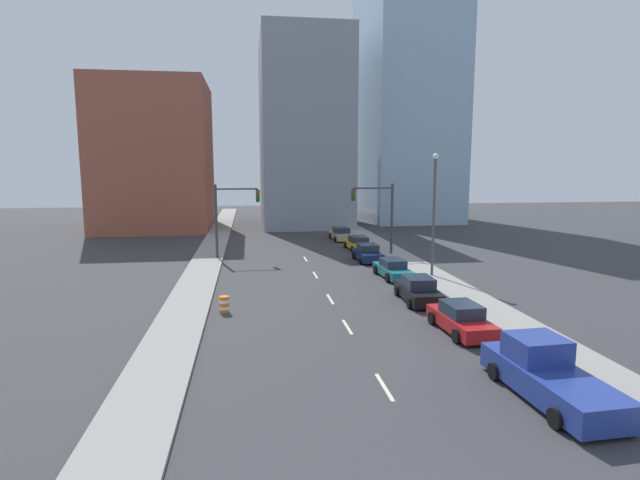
# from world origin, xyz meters

# --- Properties ---
(sidewalk_left) EXTENTS (2.72, 90.27, 0.17)m
(sidewalk_left) POSITION_xyz_m (-8.71, 45.13, 0.09)
(sidewalk_left) COLOR gray
(sidewalk_left) RESTS_ON ground
(sidewalk_right) EXTENTS (2.72, 90.27, 0.17)m
(sidewalk_right) POSITION_xyz_m (8.71, 45.13, 0.09)
(sidewalk_right) COLOR gray
(sidewalk_right) RESTS_ON ground
(lane_stripe_at_9m) EXTENTS (0.16, 2.40, 0.01)m
(lane_stripe_at_9m) POSITION_xyz_m (0.00, 9.46, 0.00)
(lane_stripe_at_9m) COLOR beige
(lane_stripe_at_9m) RESTS_ON ground
(lane_stripe_at_17m) EXTENTS (0.16, 2.40, 0.01)m
(lane_stripe_at_17m) POSITION_xyz_m (0.00, 16.67, 0.00)
(lane_stripe_at_17m) COLOR beige
(lane_stripe_at_17m) RESTS_ON ground
(lane_stripe_at_22m) EXTENTS (0.16, 2.40, 0.01)m
(lane_stripe_at_22m) POSITION_xyz_m (0.00, 22.21, 0.00)
(lane_stripe_at_22m) COLOR beige
(lane_stripe_at_22m) RESTS_ON ground
(lane_stripe_at_29m) EXTENTS (0.16, 2.40, 0.01)m
(lane_stripe_at_29m) POSITION_xyz_m (0.00, 29.36, 0.00)
(lane_stripe_at_29m) COLOR beige
(lane_stripe_at_29m) RESTS_ON ground
(lane_stripe_at_36m) EXTENTS (0.16, 2.40, 0.01)m
(lane_stripe_at_36m) POSITION_xyz_m (0.00, 36.17, 0.00)
(lane_stripe_at_36m) COLOR beige
(lane_stripe_at_36m) RESTS_ON ground
(building_brick_left) EXTENTS (14.00, 16.00, 19.10)m
(building_brick_left) POSITION_xyz_m (-17.12, 61.27, 9.55)
(building_brick_left) COLOR #9E513D
(building_brick_left) RESTS_ON ground
(building_office_center) EXTENTS (12.00, 20.00, 26.16)m
(building_office_center) POSITION_xyz_m (2.94, 65.27, 13.08)
(building_office_center) COLOR gray
(building_office_center) RESTS_ON ground
(building_glass_right) EXTENTS (13.00, 20.00, 40.15)m
(building_glass_right) POSITION_xyz_m (19.51, 69.27, 20.08)
(building_glass_right) COLOR #99B7CC
(building_glass_right) RESTS_ON ground
(traffic_signal_left) EXTENTS (4.00, 0.35, 6.71)m
(traffic_signal_left) POSITION_xyz_m (-6.81, 37.11, 4.30)
(traffic_signal_left) COLOR #38383D
(traffic_signal_left) RESTS_ON ground
(traffic_signal_right) EXTENTS (4.00, 0.35, 6.71)m
(traffic_signal_right) POSITION_xyz_m (7.20, 37.11, 4.30)
(traffic_signal_right) COLOR #38383D
(traffic_signal_right) RESTS_ON ground
(traffic_barrel) EXTENTS (0.56, 0.56, 0.95)m
(traffic_barrel) POSITION_xyz_m (-6.46, 20.19, 0.47)
(traffic_barrel) COLOR orange
(traffic_barrel) RESTS_ON ground
(street_lamp) EXTENTS (0.44, 0.44, 9.22)m
(street_lamp) POSITION_xyz_m (8.59, 27.34, 5.29)
(street_lamp) COLOR #4C4C51
(street_lamp) RESTS_ON ground
(pickup_truck_blue) EXTENTS (2.64, 6.12, 2.02)m
(pickup_truck_blue) POSITION_xyz_m (5.59, 7.84, 0.82)
(pickup_truck_blue) COLOR navy
(pickup_truck_blue) RESTS_ON ground
(sedan_red) EXTENTS (2.21, 4.72, 1.51)m
(sedan_red) POSITION_xyz_m (5.48, 15.03, 0.69)
(sedan_red) COLOR red
(sedan_red) RESTS_ON ground
(sedan_black) EXTENTS (2.28, 4.76, 1.55)m
(sedan_black) POSITION_xyz_m (5.30, 20.94, 0.70)
(sedan_black) COLOR black
(sedan_black) RESTS_ON ground
(sedan_teal) EXTENTS (2.18, 4.81, 1.41)m
(sedan_teal) POSITION_xyz_m (5.65, 27.67, 0.65)
(sedan_teal) COLOR #196B75
(sedan_teal) RESTS_ON ground
(sedan_navy) EXTENTS (2.19, 4.29, 1.53)m
(sedan_navy) POSITION_xyz_m (5.31, 34.34, 0.69)
(sedan_navy) COLOR #141E47
(sedan_navy) RESTS_ON ground
(sedan_yellow) EXTENTS (2.31, 4.80, 1.35)m
(sedan_yellow) POSITION_xyz_m (5.84, 40.54, 0.62)
(sedan_yellow) COLOR gold
(sedan_yellow) RESTS_ON ground
(sedan_tan) EXTENTS (2.29, 4.65, 1.44)m
(sedan_tan) POSITION_xyz_m (5.35, 47.31, 0.66)
(sedan_tan) COLOR tan
(sedan_tan) RESTS_ON ground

